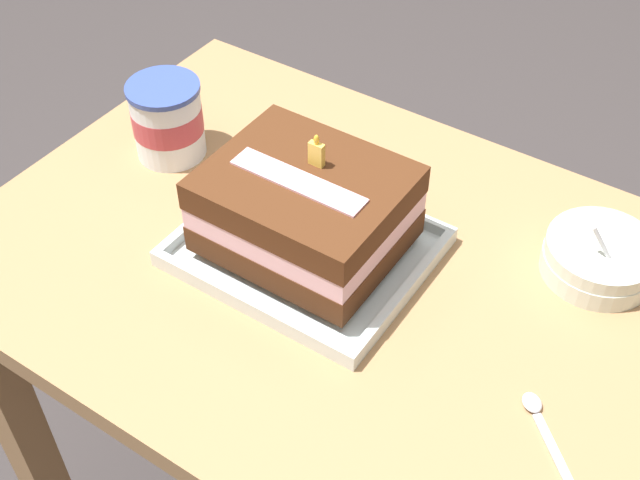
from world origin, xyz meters
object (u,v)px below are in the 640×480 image
Objects in this scene: ice_cream_tub at (167,119)px; serving_spoon_near_tray at (543,425)px; foil_tray at (306,249)px; birthday_cake at (305,209)px; bowl_stack at (600,258)px.

ice_cream_tub is 0.97× the size of serving_spoon_near_tray.
birthday_cake is (0.00, -0.00, 0.07)m from foil_tray.
birthday_cake is at bearing 167.79° from serving_spoon_near_tray.
bowl_stack is 0.26m from serving_spoon_near_tray.
birthday_cake is at bearing -12.86° from ice_cream_tub.
birthday_cake is 2.02× the size of ice_cream_tub.
birthday_cake reaches higher than serving_spoon_near_tray.
serving_spoon_near_tray is (0.37, -0.08, -0.08)m from birthday_cake.
birthday_cake is 0.38m from bowl_stack.
bowl_stack reaches higher than foil_tray.
bowl_stack is (0.33, 0.18, -0.06)m from birthday_cake.
foil_tray is at bearing 90.00° from birthday_cake.
foil_tray is 2.14× the size of bowl_stack.
ice_cream_tub is at bearing -169.55° from bowl_stack.
ice_cream_tub reaches higher than serving_spoon_near_tray.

